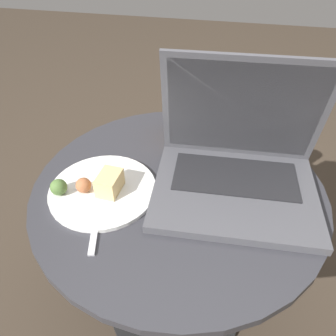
% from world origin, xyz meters
% --- Properties ---
extents(ground_plane, '(6.00, 6.00, 0.00)m').
position_xyz_m(ground_plane, '(0.00, 0.00, 0.00)').
color(ground_plane, '#382D23').
extents(table, '(0.63, 0.63, 0.50)m').
position_xyz_m(table, '(0.00, 0.00, 0.34)').
color(table, black).
rests_on(table, ground_plane).
extents(laptop, '(0.35, 0.28, 0.27)m').
position_xyz_m(laptop, '(0.12, 0.03, 0.56)').
color(laptop, '#47474C').
rests_on(laptop, table).
extents(beer_glass, '(0.07, 0.07, 0.19)m').
position_xyz_m(beer_glass, '(-0.02, 0.20, 0.59)').
color(beer_glass, '#C6701E').
rests_on(beer_glass, table).
extents(snack_plate, '(0.23, 0.23, 0.05)m').
position_xyz_m(snack_plate, '(-0.16, -0.06, 0.51)').
color(snack_plate, silver).
rests_on(snack_plate, table).
extents(fork, '(0.06, 0.18, 0.00)m').
position_xyz_m(fork, '(-0.14, -0.11, 0.50)').
color(fork, silver).
rests_on(fork, table).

